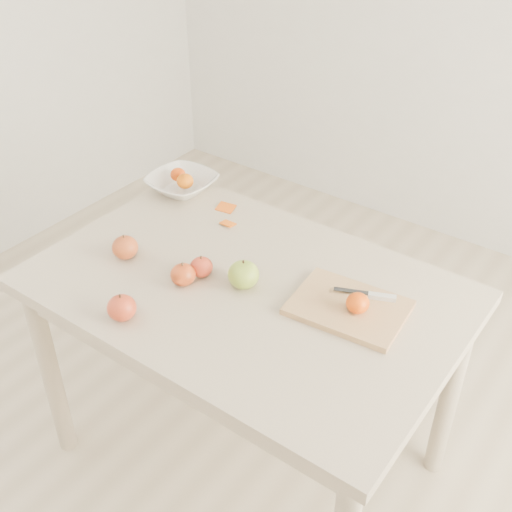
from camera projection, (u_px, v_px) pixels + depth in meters
The scene contains 15 objects.
ground at pixel (248, 454), 2.24m from camera, with size 3.50×3.50×0.00m, color #C6B293.
table at pixel (246, 311), 1.87m from camera, with size 1.20×0.80×0.75m.
cutting_board at pixel (348, 307), 1.72m from camera, with size 0.30×0.22×0.02m, color tan.
board_tangerine at pixel (358, 303), 1.67m from camera, with size 0.06×0.06×0.05m, color #E64708.
fruit_bowl at pixel (182, 184), 2.24m from camera, with size 0.23×0.23×0.06m, color white.
bowl_tangerine_near at pixel (178, 174), 2.24m from camera, with size 0.05×0.05×0.05m, color #CE4607.
bowl_tangerine_far at pixel (185, 181), 2.20m from camera, with size 0.06×0.06×0.05m, color #C95907.
orange_peel_a at pixel (226, 209), 2.15m from camera, with size 0.06×0.04×0.00m, color #E95C10.
orange_peel_b at pixel (228, 224), 2.07m from camera, with size 0.04×0.04×0.00m, color orange.
paring_knife at pixel (377, 296), 1.73m from camera, with size 0.16×0.08×0.01m.
apple_green at pixel (243, 275), 1.78m from camera, with size 0.09×0.09×0.08m, color #75A121.
apple_red_b at pixel (183, 275), 1.80m from camera, with size 0.07×0.07×0.06m, color #921207.
apple_red_c at pixel (122, 308), 1.67m from camera, with size 0.08×0.08×0.07m, color maroon.
apple_red_d at pixel (125, 247), 1.90m from camera, with size 0.08×0.08×0.07m, color maroon.
apple_red_e at pixel (201, 267), 1.83m from camera, with size 0.07×0.07×0.06m, color #970A0B.
Camera 1 is at (0.87, -1.14, 1.86)m, focal length 45.00 mm.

